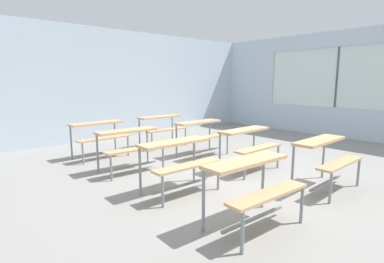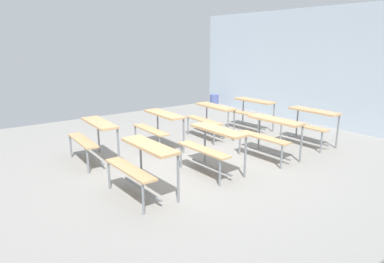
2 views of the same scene
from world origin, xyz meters
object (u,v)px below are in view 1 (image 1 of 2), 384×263
at_px(desk_bench_r1c0, 179,154).
at_px(desk_bench_r2c1, 202,130).
at_px(desk_bench_r0c1, 326,152).
at_px(desk_bench_r0c0, 253,178).
at_px(desk_bench_r3c1, 162,124).
at_px(desk_bench_r1c1, 249,139).
at_px(desk_bench_r2c0, 130,140).
at_px(desk_bench_r3c0, 99,131).

bearing_deg(desk_bench_r1c0, desk_bench_r2c1, 39.44).
height_order(desk_bench_r0c1, desk_bench_r2c1, same).
bearing_deg(desk_bench_r0c0, desk_bench_r3c1, 69.68).
distance_m(desk_bench_r0c0, desk_bench_r3c1, 4.41).
bearing_deg(desk_bench_r0c1, desk_bench_r3c1, 89.73).
xyz_separation_m(desk_bench_r0c0, desk_bench_r3c1, (1.69, 4.08, 0.00)).
bearing_deg(desk_bench_r3c1, desk_bench_r1c1, -89.54).
xyz_separation_m(desk_bench_r1c0, desk_bench_r1c1, (1.64, 0.04, 0.00)).
height_order(desk_bench_r1c1, desk_bench_r2c1, same).
bearing_deg(desk_bench_r3c1, desk_bench_r0c0, -112.02).
relative_size(desk_bench_r0c0, desk_bench_r2c0, 1.00).
relative_size(desk_bench_r1c0, desk_bench_r3c0, 0.99).
xyz_separation_m(desk_bench_r1c0, desk_bench_r3c1, (1.64, 2.72, 0.00)).
bearing_deg(desk_bench_r2c0, desk_bench_r3c1, 41.30).
relative_size(desk_bench_r2c0, desk_bench_r3c1, 1.02).
distance_m(desk_bench_r0c0, desk_bench_r1c1, 2.19).
bearing_deg(desk_bench_r0c0, desk_bench_r2c1, 59.17).
height_order(desk_bench_r0c0, desk_bench_r1c1, same).
relative_size(desk_bench_r0c1, desk_bench_r2c0, 0.99).
xyz_separation_m(desk_bench_r2c0, desk_bench_r3c0, (0.01, 1.30, 0.00)).
bearing_deg(desk_bench_r0c0, desk_bench_r2c0, 91.48).
distance_m(desk_bench_r1c1, desk_bench_r3c1, 2.69).
height_order(desk_bench_r1c0, desk_bench_r3c0, same).
height_order(desk_bench_r0c1, desk_bench_r1c0, same).
bearing_deg(desk_bench_r3c1, desk_bench_r0c1, -88.36).
height_order(desk_bench_r1c0, desk_bench_r2c0, same).
relative_size(desk_bench_r1c1, desk_bench_r3c0, 0.99).
bearing_deg(desk_bench_r3c1, desk_bench_r2c0, -140.47).
height_order(desk_bench_r1c0, desk_bench_r2c1, same).
relative_size(desk_bench_r3c0, desk_bench_r3c1, 1.01).
distance_m(desk_bench_r0c0, desk_bench_r2c0, 2.73).
bearing_deg(desk_bench_r0c1, desk_bench_r1c0, 140.91).
xyz_separation_m(desk_bench_r0c1, desk_bench_r1c1, (-0.08, 1.36, 0.00)).
xyz_separation_m(desk_bench_r1c0, desk_bench_r2c0, (-0.02, 1.38, 0.00)).
bearing_deg(desk_bench_r0c0, desk_bench_r3c0, 91.62).
relative_size(desk_bench_r0c0, desk_bench_r1c1, 1.01).
xyz_separation_m(desk_bench_r0c1, desk_bench_r3c1, (-0.08, 4.05, 0.00)).
distance_m(desk_bench_r0c0, desk_bench_r1c0, 1.35).
bearing_deg(desk_bench_r3c0, desk_bench_r2c0, -92.41).
bearing_deg(desk_bench_r1c1, desk_bench_r2c1, 84.79).
bearing_deg(desk_bench_r2c0, desk_bench_r0c0, -88.45).
xyz_separation_m(desk_bench_r3c0, desk_bench_r3c1, (1.65, 0.05, 0.00)).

